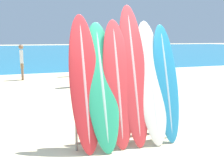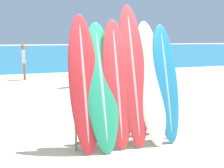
# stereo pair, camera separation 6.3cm
# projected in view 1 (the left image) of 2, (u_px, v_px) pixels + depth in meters

# --- Properties ---
(ground_plane) EXTENTS (160.00, 160.00, 0.00)m
(ground_plane) POSITION_uv_depth(u_px,v_px,m) (122.00, 152.00, 4.41)
(ground_plane) COLOR beige
(ocean_water) EXTENTS (120.00, 60.00, 0.01)m
(ocean_water) POSITION_uv_depth(u_px,v_px,m) (30.00, 50.00, 41.30)
(ocean_water) COLOR teal
(ocean_water) RESTS_ON ground_plane
(surfboard_rack) EXTENTS (1.89, 0.04, 0.95)m
(surfboard_rack) POSITION_uv_depth(u_px,v_px,m) (127.00, 117.00, 4.71)
(surfboard_rack) COLOR gray
(surfboard_rack) RESTS_ON ground_plane
(surfboard_slot_0) EXTENTS (0.51, 0.69, 2.31)m
(surfboard_slot_0) POSITION_uv_depth(u_px,v_px,m) (85.00, 83.00, 4.38)
(surfboard_slot_0) COLOR red
(surfboard_slot_0) RESTS_ON ground_plane
(surfboard_slot_1) EXTENTS (0.57, 0.81, 2.19)m
(surfboard_slot_1) POSITION_uv_depth(u_px,v_px,m) (102.00, 86.00, 4.47)
(surfboard_slot_1) COLOR #289E70
(surfboard_slot_1) RESTS_ON ground_plane
(surfboard_slot_2) EXTENTS (0.51, 0.64, 2.23)m
(surfboard_slot_2) POSITION_uv_depth(u_px,v_px,m) (118.00, 84.00, 4.56)
(surfboard_slot_2) COLOR red
(surfboard_slot_2) RESTS_ON ground_plane
(surfboard_slot_3) EXTENTS (0.51, 0.78, 2.51)m
(surfboard_slot_3) POSITION_uv_depth(u_px,v_px,m) (134.00, 75.00, 4.68)
(surfboard_slot_3) COLOR red
(surfboard_slot_3) RESTS_ON ground_plane
(surfboard_slot_4) EXTENTS (0.55, 0.80, 2.23)m
(surfboard_slot_4) POSITION_uv_depth(u_px,v_px,m) (151.00, 82.00, 4.78)
(surfboard_slot_4) COLOR silver
(surfboard_slot_4) RESTS_ON ground_plane
(surfboard_slot_5) EXTENTS (0.49, 0.68, 2.17)m
(surfboard_slot_5) POSITION_uv_depth(u_px,v_px,m) (166.00, 82.00, 4.87)
(surfboard_slot_5) COLOR teal
(surfboard_slot_5) RESTS_ON ground_plane
(person_near_water) EXTENTS (0.24, 0.30, 1.82)m
(person_near_water) POSITION_uv_depth(u_px,v_px,m) (78.00, 62.00, 10.20)
(person_near_water) COLOR #A87A5B
(person_near_water) RESTS_ON ground_plane
(person_mid_beach) EXTENTS (0.30, 0.28, 1.74)m
(person_mid_beach) POSITION_uv_depth(u_px,v_px,m) (74.00, 58.00, 13.04)
(person_mid_beach) COLOR tan
(person_mid_beach) RESTS_ON ground_plane
(person_far_left) EXTENTS (0.22, 0.27, 1.62)m
(person_far_left) POSITION_uv_depth(u_px,v_px,m) (22.00, 61.00, 11.92)
(person_far_left) COLOR #846047
(person_far_left) RESTS_ON ground_plane
(person_far_right) EXTENTS (0.29, 0.27, 1.67)m
(person_far_right) POSITION_uv_depth(u_px,v_px,m) (113.00, 63.00, 10.44)
(person_far_right) COLOR beige
(person_far_right) RESTS_ON ground_plane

